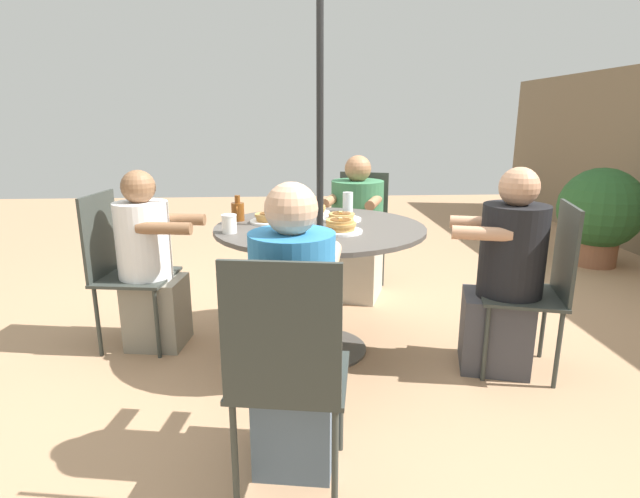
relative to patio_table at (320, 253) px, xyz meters
The scene contains 20 objects.
ground_plane 0.60m from the patio_table, ahead, with size 12.00×12.00×0.00m, color tan.
patio_table is the anchor object (origin of this frame).
umbrella_pole 0.42m from the patio_table, ahead, with size 0.04×0.04×2.05m, color black.
patio_chair_north 1.19m from the patio_table, 97.84° to the right, with size 0.47×0.47×0.93m.
diner_north 1.02m from the patio_table, 97.84° to the right, with size 0.37×0.51×1.07m.
patio_chair_east 1.19m from the patio_table, ahead, with size 0.47×0.47×0.93m.
diner_east 1.02m from the patio_table, ahead, with size 0.49×0.37×1.14m.
patio_chair_south 1.19m from the patio_table, 74.41° to the left, with size 0.51×0.51×0.93m.
diner_south 1.02m from the patio_table, 74.41° to the left, with size 0.44×0.53×1.11m.
patio_chair_west 1.19m from the patio_table, 160.71° to the left, with size 0.53×0.53×0.93m.
diner_west 1.02m from the patio_table, 160.71° to the left, with size 0.61×0.53×1.08m.
pancake_plate_a 0.27m from the patio_table, 137.41° to the left, with size 0.23×0.23×0.05m.
pancake_plate_b 0.37m from the patio_table, 37.76° to the right, with size 0.23×0.23×0.05m.
pancake_plate_c 0.41m from the patio_table, behind, with size 0.23×0.23×0.07m.
pancake_plate_d 0.36m from the patio_table, 111.13° to the right, with size 0.23×0.23×0.07m.
pancake_plate_e 0.27m from the patio_table, 30.73° to the left, with size 0.23×0.23×0.08m.
syrup_bottle 0.55m from the patio_table, 110.25° to the right, with size 0.10×0.08×0.15m.
coffee_cup 0.55m from the patio_table, 73.15° to the right, with size 0.08×0.08×0.10m.
drinking_glass_a 0.52m from the patio_table, 154.01° to the left, with size 0.07×0.07×0.13m, color silver.
potted_shrub 3.15m from the patio_table, 121.22° to the left, with size 0.75×0.75×0.91m.
Camera 1 is at (2.74, -0.17, 1.36)m, focal length 28.00 mm.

